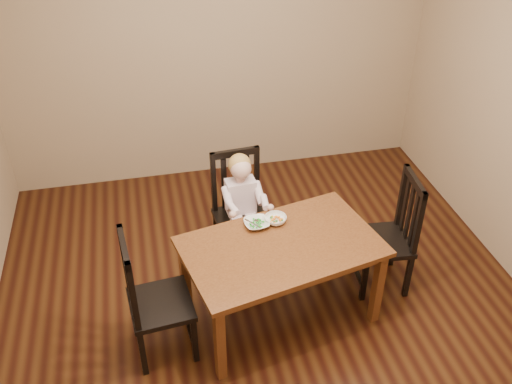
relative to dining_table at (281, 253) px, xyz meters
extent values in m
cube|color=#3A1E0C|center=(-0.09, 0.10, -0.58)|extent=(4.00, 4.00, 0.01)
cube|color=#9F8464|center=(-0.09, 2.10, 0.77)|extent=(4.00, 0.01, 2.70)
cube|color=#492611|center=(0.00, 0.00, 0.06)|extent=(1.46, 1.06, 0.04)
cube|color=#492611|center=(0.00, 0.00, 0.01)|extent=(1.34, 0.93, 0.07)
cube|color=#492611|center=(-0.51, -0.46, -0.27)|extent=(0.07, 0.07, 0.63)
cube|color=#492611|center=(0.66, -0.20, -0.27)|extent=(0.07, 0.07, 0.63)
cube|color=#492611|center=(-0.66, 0.20, -0.27)|extent=(0.07, 0.07, 0.63)
cube|color=#492611|center=(0.51, 0.46, -0.27)|extent=(0.07, 0.07, 0.63)
cube|color=black|center=(-0.15, 0.67, -0.19)|extent=(0.44, 0.42, 0.04)
cube|color=black|center=(0.02, 0.85, -0.39)|extent=(0.04, 0.04, 0.38)
cube|color=black|center=(-0.34, 0.83, -0.39)|extent=(0.04, 0.04, 0.38)
cube|color=black|center=(0.04, 0.52, -0.39)|extent=(0.04, 0.04, 0.38)
cube|color=black|center=(-0.31, 0.49, -0.39)|extent=(0.04, 0.04, 0.38)
cube|color=black|center=(0.02, 0.85, 0.10)|extent=(0.04, 0.04, 0.53)
cube|color=black|center=(-0.34, 0.83, 0.10)|extent=(0.04, 0.04, 0.53)
cube|color=black|center=(-0.16, 0.84, 0.34)|extent=(0.39, 0.06, 0.06)
cube|color=black|center=(-0.07, 0.85, 0.07)|extent=(0.04, 0.02, 0.46)
cube|color=black|center=(-0.16, 0.84, 0.07)|extent=(0.04, 0.02, 0.46)
cube|color=black|center=(-0.25, 0.83, 0.07)|extent=(0.04, 0.02, 0.46)
cube|color=black|center=(-0.85, -0.13, -0.17)|extent=(0.44, 0.46, 0.04)
cube|color=black|center=(-1.04, 0.04, -0.39)|extent=(0.04, 0.04, 0.39)
cube|color=black|center=(-1.00, -0.33, -0.39)|extent=(0.04, 0.04, 0.39)
cube|color=black|center=(-0.70, 0.07, -0.39)|extent=(0.04, 0.04, 0.39)
cube|color=black|center=(-0.66, -0.29, -0.39)|extent=(0.04, 0.04, 0.39)
cube|color=black|center=(-1.04, 0.04, 0.12)|extent=(0.04, 0.04, 0.55)
cube|color=black|center=(-1.00, -0.33, 0.12)|extent=(0.04, 0.04, 0.55)
cube|color=black|center=(-1.02, -0.15, 0.36)|extent=(0.07, 0.40, 0.06)
cube|color=black|center=(-1.03, -0.05, 0.09)|extent=(0.02, 0.04, 0.47)
cube|color=black|center=(-1.02, -0.15, 0.09)|extent=(0.02, 0.04, 0.47)
cube|color=black|center=(-1.01, -0.24, 0.09)|extent=(0.02, 0.04, 0.47)
cube|color=black|center=(0.84, 0.17, -0.18)|extent=(0.43, 0.45, 0.04)
cube|color=black|center=(0.99, -0.02, -0.39)|extent=(0.04, 0.04, 0.39)
cube|color=black|center=(1.03, 0.33, -0.39)|extent=(0.04, 0.04, 0.39)
cube|color=black|center=(0.65, 0.01, -0.39)|extent=(0.04, 0.04, 0.39)
cube|color=black|center=(0.69, 0.36, -0.39)|extent=(0.04, 0.04, 0.39)
cube|color=black|center=(0.99, -0.02, 0.11)|extent=(0.04, 0.04, 0.54)
cube|color=black|center=(1.03, 0.33, 0.11)|extent=(0.04, 0.04, 0.54)
cube|color=black|center=(1.01, 0.15, 0.35)|extent=(0.07, 0.40, 0.06)
cube|color=black|center=(1.00, 0.06, 0.08)|extent=(0.02, 0.04, 0.46)
cube|color=black|center=(1.01, 0.15, 0.08)|extent=(0.02, 0.04, 0.46)
cube|color=black|center=(1.02, 0.25, 0.08)|extent=(0.02, 0.04, 0.46)
imported|color=white|center=(-0.12, 0.24, 0.10)|extent=(0.19, 0.19, 0.04)
imported|color=white|center=(0.02, 0.25, 0.10)|extent=(0.21, 0.21, 0.05)
cube|color=silver|center=(-0.16, 0.21, 0.13)|extent=(0.11, 0.09, 0.05)
cube|color=silver|center=(-0.16, 0.21, 0.11)|extent=(0.05, 0.04, 0.01)
camera|label=1|loc=(-0.82, -2.87, 2.57)|focal=40.00mm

